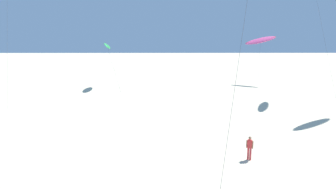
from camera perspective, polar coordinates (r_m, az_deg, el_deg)
The scene contains 3 objects.
flying_kite_2 at distance 59.08m, azimuth 16.20°, elevation 9.28°, with size 5.23×8.21×8.85m.
flying_kite_6 at distance 53.75m, azimuth -10.80°, elevation 8.52°, with size 3.53×7.68×7.53m.
person_foreground_walker at distance 23.67m, azimuth 14.39°, elevation -9.10°, with size 0.46×0.32×1.74m.
Camera 1 is at (0.07, 2.16, 8.91)m, focal length 34.07 mm.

